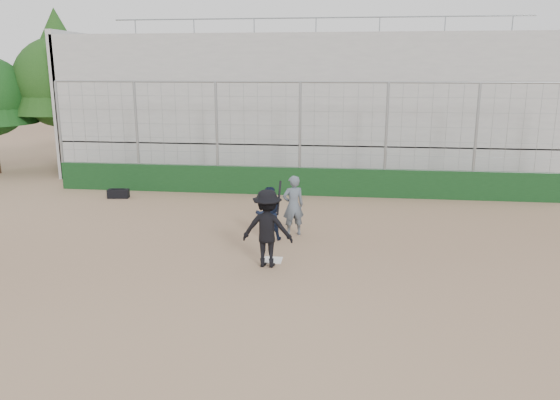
# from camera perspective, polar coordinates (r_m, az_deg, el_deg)

# --- Properties ---
(ground) EXTENTS (90.00, 90.00, 0.00)m
(ground) POSITION_cam_1_polar(r_m,az_deg,el_deg) (13.08, -0.77, -6.34)
(ground) COLOR brown
(ground) RESTS_ON ground
(home_plate) EXTENTS (0.44, 0.44, 0.02)m
(home_plate) POSITION_cam_1_polar(r_m,az_deg,el_deg) (13.08, -0.77, -6.29)
(home_plate) COLOR white
(home_plate) RESTS_ON ground
(backstop) EXTENTS (18.10, 0.25, 4.04)m
(backstop) POSITION_cam_1_polar(r_m,az_deg,el_deg) (19.57, 2.06, 3.28)
(backstop) COLOR #103314
(backstop) RESTS_ON ground
(bleachers) EXTENTS (20.25, 6.70, 6.98)m
(bleachers) POSITION_cam_1_polar(r_m,az_deg,el_deg) (24.24, 3.18, 9.95)
(bleachers) COLOR #A0A0A0
(bleachers) RESTS_ON ground
(tree_left) EXTENTS (4.48, 4.48, 7.00)m
(tree_left) POSITION_cam_1_polar(r_m,az_deg,el_deg) (26.44, -22.09, 12.48)
(tree_left) COLOR #392114
(tree_left) RESTS_ON ground
(batter_at_plate) EXTENTS (1.19, 0.79, 1.95)m
(batter_at_plate) POSITION_cam_1_polar(r_m,az_deg,el_deg) (12.48, -1.33, -2.97)
(batter_at_plate) COLOR black
(batter_at_plate) RESTS_ON ground
(catcher_crouched) EXTENTS (0.87, 0.79, 1.01)m
(catcher_crouched) POSITION_cam_1_polar(r_m,az_deg,el_deg) (14.42, -1.20, -2.35)
(catcher_crouched) COLOR black
(catcher_crouched) RESTS_ON ground
(umpire) EXTENTS (0.72, 0.61, 1.50)m
(umpire) POSITION_cam_1_polar(r_m,az_deg,el_deg) (14.84, 1.39, -0.89)
(umpire) COLOR #535D69
(umpire) RESTS_ON ground
(equipment_bag) EXTENTS (0.76, 0.41, 0.35)m
(equipment_bag) POSITION_cam_1_polar(r_m,az_deg,el_deg) (20.07, -16.54, 0.65)
(equipment_bag) COLOR black
(equipment_bag) RESTS_ON ground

